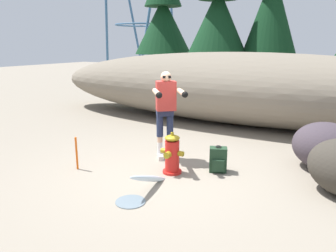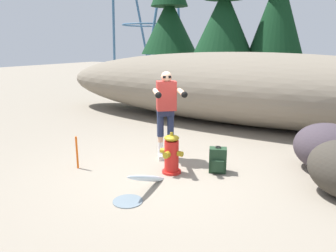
% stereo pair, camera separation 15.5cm
% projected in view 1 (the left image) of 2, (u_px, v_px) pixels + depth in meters
% --- Properties ---
extents(ground_plane, '(56.00, 56.00, 0.04)m').
position_uv_depth(ground_plane, '(167.00, 172.00, 5.80)').
color(ground_plane, gray).
extents(dirt_embankment, '(12.63, 3.20, 1.99)m').
position_uv_depth(dirt_embankment, '(240.00, 88.00, 9.21)').
color(dirt_embankment, '#756B5B').
rests_on(dirt_embankment, ground_plane).
extents(fire_hydrant, '(0.43, 0.38, 0.73)m').
position_uv_depth(fire_hydrant, '(172.00, 155.00, 5.65)').
color(fire_hydrant, red).
rests_on(fire_hydrant, ground_plane).
extents(hydrant_water_jet, '(0.43, 1.33, 0.53)m').
position_uv_depth(hydrant_water_jet, '(148.00, 182.00, 5.01)').
color(hydrant_water_jet, silver).
rests_on(hydrant_water_jet, ground_plane).
extents(utility_worker, '(0.91, 1.00, 1.72)m').
position_uv_depth(utility_worker, '(166.00, 104.00, 6.12)').
color(utility_worker, beige).
rests_on(utility_worker, ground_plane).
extents(spare_backpack, '(0.35, 0.35, 0.47)m').
position_uv_depth(spare_backpack, '(218.00, 160.00, 5.73)').
color(spare_backpack, '#1E3823').
rests_on(spare_backpack, ground_plane).
extents(boulder_large, '(1.56, 1.49, 0.86)m').
position_uv_depth(boulder_large, '(326.00, 146.00, 5.79)').
color(boulder_large, '#3C333B').
rests_on(boulder_large, ground_plane).
extents(pine_tree_far_left, '(2.97, 2.97, 6.51)m').
position_uv_depth(pine_tree_far_left, '(163.00, 15.00, 16.87)').
color(pine_tree_far_left, '#47331E').
rests_on(pine_tree_far_left, ground_plane).
extents(pine_tree_left, '(2.68, 2.68, 6.42)m').
position_uv_depth(pine_tree_left, '(218.00, 10.00, 13.60)').
color(pine_tree_left, '#47331E').
rests_on(pine_tree_left, ground_plane).
extents(survey_stake, '(0.04, 0.04, 0.60)m').
position_uv_depth(survey_stake, '(77.00, 153.00, 5.82)').
color(survey_stake, '#E55914').
rests_on(survey_stake, ground_plane).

